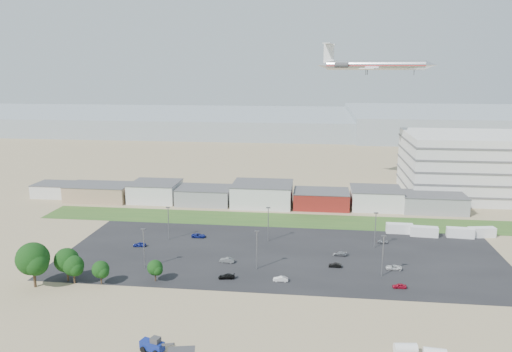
% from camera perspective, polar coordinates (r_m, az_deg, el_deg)
% --- Properties ---
extents(ground, '(700.00, 700.00, 0.00)m').
position_cam_1_polar(ground, '(121.68, -0.14, -12.21)').
color(ground, '#8D7A59').
rests_on(ground, ground).
extents(parking_lot, '(120.00, 50.00, 0.01)m').
position_cam_1_polar(parking_lot, '(139.62, 2.96, -8.93)').
color(parking_lot, black).
rests_on(parking_lot, ground).
extents(grass_strip, '(160.00, 16.00, 0.02)m').
position_cam_1_polar(grass_strip, '(170.15, 2.05, -5.02)').
color(grass_strip, '#2D541F').
rests_on(grass_strip, ground).
extents(hills_backdrop, '(700.00, 200.00, 9.00)m').
position_cam_1_polar(hills_backdrop, '(428.26, 10.52, 5.81)').
color(hills_backdrop, gray).
rests_on(hills_backdrop, ground).
extents(building_row, '(170.00, 20.00, 8.00)m').
position_cam_1_polar(building_row, '(189.32, -2.58, -1.99)').
color(building_row, silver).
rests_on(building_row, ground).
extents(parking_garage, '(80.00, 40.00, 25.00)m').
position_cam_1_polar(parking_garage, '(221.93, 26.96, 1.03)').
color(parking_garage, silver).
rests_on(parking_garage, ground).
extents(telehandler, '(7.49, 4.47, 2.96)m').
position_cam_1_polar(telehandler, '(96.94, -11.79, -18.28)').
color(telehandler, navy).
rests_on(telehandler, ground).
extents(storage_tank_nw, '(4.21, 2.42, 2.41)m').
position_cam_1_polar(storage_tank_nw, '(98.05, 16.72, -18.37)').
color(storage_tank_nw, silver).
rests_on(storage_tank_nw, ground).
extents(box_trailer_a, '(8.15, 2.69, 3.04)m').
position_cam_1_polar(box_trailer_a, '(162.52, 16.07, -5.77)').
color(box_trailer_a, silver).
rests_on(box_trailer_a, ground).
extents(box_trailer_b, '(8.32, 3.15, 3.06)m').
position_cam_1_polar(box_trailer_b, '(161.71, 18.65, -6.03)').
color(box_trailer_b, silver).
rests_on(box_trailer_b, ground).
extents(box_trailer_c, '(8.11, 3.11, 2.98)m').
position_cam_1_polar(box_trailer_c, '(164.53, 22.31, -6.01)').
color(box_trailer_c, silver).
rests_on(box_trailer_c, ground).
extents(box_trailer_d, '(8.35, 3.89, 3.01)m').
position_cam_1_polar(box_trailer_d, '(167.53, 24.39, -5.87)').
color(box_trailer_d, silver).
rests_on(box_trailer_d, ground).
extents(tree_far_left, '(8.18, 8.18, 12.27)m').
position_cam_1_polar(tree_far_left, '(128.66, -24.13, -8.98)').
color(tree_far_left, black).
rests_on(tree_far_left, ground).
extents(tree_left, '(6.23, 6.23, 9.35)m').
position_cam_1_polar(tree_left, '(129.56, -20.81, -9.25)').
color(tree_left, black).
rests_on(tree_left, ground).
extents(tree_mid, '(5.28, 5.28, 7.91)m').
position_cam_1_polar(tree_mid, '(127.92, -20.13, -9.82)').
color(tree_mid, black).
rests_on(tree_mid, ground).
extents(tree_right, '(4.39, 4.39, 6.58)m').
position_cam_1_polar(tree_right, '(125.65, -17.33, -10.34)').
color(tree_right, black).
rests_on(tree_right, ground).
extents(tree_near, '(4.02, 4.02, 6.03)m').
position_cam_1_polar(tree_near, '(124.33, -11.46, -10.40)').
color(tree_near, black).
rests_on(tree_near, ground).
extents(lightpole_front_l, '(1.23, 0.51, 10.47)m').
position_cam_1_polar(lightpole_front_l, '(132.00, -12.67, -8.07)').
color(lightpole_front_l, slate).
rests_on(lightpole_front_l, ground).
extents(lightpole_front_m, '(1.19, 0.50, 10.15)m').
position_cam_1_polar(lightpole_front_m, '(128.25, 0.10, -8.44)').
color(lightpole_front_m, slate).
rests_on(lightpole_front_m, ground).
extents(lightpole_front_r, '(1.24, 0.52, 10.51)m').
position_cam_1_polar(lightpole_front_r, '(127.75, 14.28, -8.84)').
color(lightpole_front_r, slate).
rests_on(lightpole_front_r, ground).
extents(lightpole_back_l, '(1.17, 0.49, 9.96)m').
position_cam_1_polar(lightpole_back_l, '(152.03, -9.96, -5.34)').
color(lightpole_back_l, slate).
rests_on(lightpole_back_l, ground).
extents(lightpole_back_m, '(1.21, 0.51, 10.32)m').
position_cam_1_polar(lightpole_back_m, '(148.43, 1.41, -5.52)').
color(lightpole_back_m, slate).
rests_on(lightpole_back_m, ground).
extents(lightpole_back_r, '(1.23, 0.51, 10.42)m').
position_cam_1_polar(lightpole_back_r, '(146.82, 13.47, -6.04)').
color(lightpole_back_r, slate).
rests_on(lightpole_back_r, ground).
extents(airliner, '(54.49, 43.12, 14.24)m').
position_cam_1_polar(airliner, '(213.04, 13.45, 12.22)').
color(airliner, silver).
extents(parked_car_0, '(4.08, 1.96, 1.12)m').
position_cam_1_polar(parked_car_0, '(134.05, 15.46, -10.04)').
color(parked_car_0, silver).
rests_on(parked_car_0, ground).
extents(parked_car_1, '(3.38, 1.29, 1.10)m').
position_cam_1_polar(parked_car_1, '(132.32, 9.02, -10.04)').
color(parked_car_1, black).
rests_on(parked_car_1, ground).
extents(parked_car_2, '(3.24, 1.34, 1.10)m').
position_cam_1_polar(parked_car_2, '(123.86, 16.07, -11.98)').
color(parked_car_2, maroon).
rests_on(parked_car_2, ground).
extents(parked_car_3, '(4.19, 2.15, 1.16)m').
position_cam_1_polar(parked_car_3, '(124.39, -3.38, -11.37)').
color(parked_car_3, black).
rests_on(parked_car_3, ground).
extents(parked_car_4, '(4.10, 1.74, 1.31)m').
position_cam_1_polar(parked_car_4, '(133.99, -3.34, -9.57)').
color(parked_car_4, '#595B5E').
rests_on(parked_car_4, ground).
extents(parked_car_5, '(3.80, 1.83, 1.25)m').
position_cam_1_polar(parked_car_5, '(148.94, -13.16, -7.62)').
color(parked_car_5, navy).
rests_on(parked_car_5, ground).
extents(parked_car_8, '(3.23, 1.40, 1.08)m').
position_cam_1_polar(parked_car_8, '(152.49, 14.26, -7.24)').
color(parked_car_8, '#A5A5AA').
rests_on(parked_car_8, ground).
extents(parked_car_9, '(4.39, 2.20, 1.20)m').
position_cam_1_polar(parked_car_9, '(153.55, -6.58, -6.78)').
color(parked_car_9, navy).
rests_on(parked_car_9, ground).
extents(parked_car_12, '(3.90, 1.63, 1.12)m').
position_cam_1_polar(parked_car_12, '(140.29, 9.53, -8.74)').
color(parked_car_12, '#A5A5AA').
rests_on(parked_car_12, ground).
extents(parked_car_13, '(3.66, 1.38, 1.19)m').
position_cam_1_polar(parked_car_13, '(122.87, 2.83, -11.67)').
color(parked_car_13, silver).
rests_on(parked_car_13, ground).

